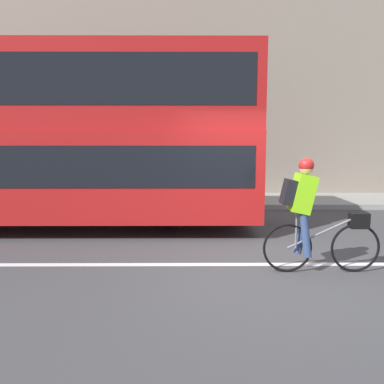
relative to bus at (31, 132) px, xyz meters
The scene contains 6 objects.
ground_plane 5.69m from the bus, 31.21° to the right, with size 80.00×80.00×0.00m, color #424244.
road_center_line 5.63m from the bus, 29.96° to the right, with size 50.00×0.14×0.01m, color silver.
sidewalk_curb 6.02m from the bus, 37.04° to the left, with size 60.00×2.54×0.15m.
building_facade 6.98m from the bus, 46.91° to the left, with size 60.00×0.30×8.57m.
bus is the anchor object (origin of this frame).
cyclist_on_bike 6.05m from the bus, 29.74° to the right, with size 1.70×0.32×1.66m.
Camera 1 is at (-1.10, -5.44, 1.86)m, focal length 35.00 mm.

